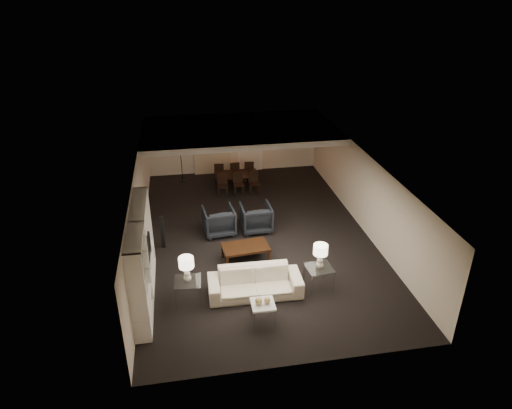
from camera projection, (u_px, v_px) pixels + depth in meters
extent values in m
plane|color=black|center=(256.00, 235.00, 14.54)|extent=(11.00, 11.00, 0.00)
cube|color=silver|center=(256.00, 162.00, 13.43)|extent=(7.00, 11.00, 0.02)
cube|color=beige|center=(233.00, 143.00, 18.83)|extent=(7.00, 0.02, 2.50)
cube|color=beige|center=(303.00, 318.00, 9.14)|extent=(7.00, 0.02, 2.50)
cube|color=beige|center=(139.00, 209.00, 13.45)|extent=(0.02, 11.00, 2.50)
cube|color=beige|center=(364.00, 192.00, 14.52)|extent=(0.02, 11.00, 2.50)
cube|color=silver|center=(240.00, 130.00, 16.56)|extent=(7.00, 4.00, 0.20)
cube|color=beige|center=(212.00, 146.00, 18.65)|extent=(1.50, 0.12, 2.40)
cube|color=silver|center=(250.00, 147.00, 19.00)|extent=(0.90, 0.05, 2.10)
cube|color=#142D38|center=(283.00, 133.00, 18.99)|extent=(0.95, 0.04, 0.65)
cylinder|color=#D8591E|center=(248.00, 142.00, 16.82)|extent=(0.52, 0.52, 0.24)
imported|color=beige|center=(255.00, 282.00, 11.71)|extent=(2.42, 1.00, 0.70)
imported|color=black|center=(219.00, 221.00, 14.49)|extent=(1.05, 1.07, 0.89)
imported|color=black|center=(256.00, 218.00, 14.67)|extent=(0.99, 1.02, 0.89)
sphere|color=#E3D278|center=(259.00, 301.00, 10.60)|extent=(0.18, 0.18, 0.18)
sphere|color=#D7B871|center=(267.00, 300.00, 10.63)|extent=(0.15, 0.15, 0.15)
imported|color=black|center=(145.00, 251.00, 11.76)|extent=(1.02, 0.13, 0.59)
imported|color=#262BA6|center=(140.00, 285.00, 10.32)|extent=(0.16, 0.16, 0.17)
imported|color=gold|center=(139.00, 251.00, 10.62)|extent=(0.18, 0.18, 0.19)
cube|color=black|center=(162.00, 232.00, 13.69)|extent=(0.13, 0.13, 1.05)
imported|color=black|center=(236.00, 181.00, 17.74)|extent=(1.66, 0.99, 0.57)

